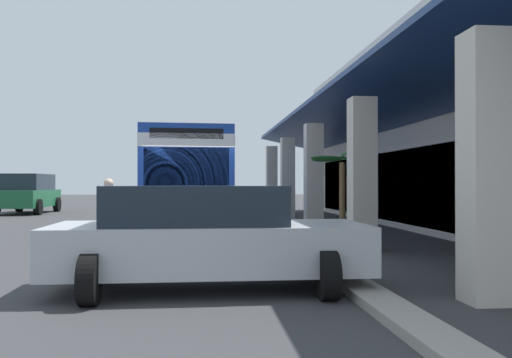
# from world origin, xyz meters

# --- Properties ---
(ground) EXTENTS (120.00, 120.00, 0.00)m
(ground) POSITION_xyz_m (0.00, 8.00, 0.00)
(ground) COLOR #38383A
(curb_strip) EXTENTS (32.72, 0.50, 0.12)m
(curb_strip) POSITION_xyz_m (-2.47, 2.48, 0.06)
(curb_strip) COLOR #9E998E
(curb_strip) RESTS_ON ground
(transit_bus) EXTENTS (11.35, 3.31, 3.34)m
(transit_bus) POSITION_xyz_m (-5.19, -0.47, 1.85)
(transit_bus) COLOR #193D9E
(transit_bus) RESTS_ON ground
(parked_sedan_silver) EXTENTS (2.47, 4.42, 1.47)m
(parked_sedan_silver) POSITION_xyz_m (7.19, 0.37, 0.75)
(parked_sedan_silver) COLOR #B2B5BA
(parked_sedan_silver) RESTS_ON ground
(parked_suv_green) EXTENTS (4.82, 2.25, 1.97)m
(parked_suv_green) POSITION_xyz_m (-13.70, -8.38, 1.02)
(parked_suv_green) COLOR #195933
(parked_suv_green) RESTS_ON ground
(pedestrian) EXTENTS (0.64, 0.40, 1.61)m
(pedestrian) POSITION_xyz_m (2.16, -1.82, 0.90)
(pedestrian) COLOR #726651
(pedestrian) RESTS_ON ground
(potted_palm) EXTENTS (1.82, 1.72, 2.34)m
(potted_palm) POSITION_xyz_m (1.04, 3.91, 0.60)
(potted_palm) COLOR brown
(potted_palm) RESTS_ON ground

